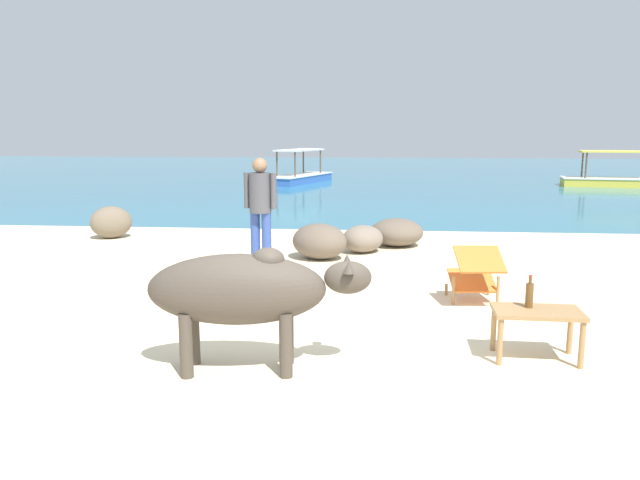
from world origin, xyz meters
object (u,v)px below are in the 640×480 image
object	(u,v)px
bottle	(529,295)
boat_blue	(299,176)
cow	(243,290)
deck_chair_near	(475,272)
person_standing	(260,204)
boat_yellow	(615,179)
low_bench_table	(537,318)

from	to	relation	value
bottle	boat_blue	world-z (taller)	boat_blue
cow	deck_chair_near	bearing A→B (deg)	39.11
person_standing	boat_yellow	size ratio (longest dim) A/B	0.43
person_standing	boat_blue	xyz separation A→B (m)	(-1.22, 14.86, -0.70)
cow	person_standing	world-z (taller)	person_standing
deck_chair_near	boat_blue	xyz separation A→B (m)	(-4.07, 16.56, -0.13)
deck_chair_near	person_standing	xyz separation A→B (m)	(-2.85, 1.70, 0.56)
deck_chair_near	boat_yellow	world-z (taller)	boat_yellow
low_bench_table	deck_chair_near	xyz separation A→B (m)	(-0.25, 1.76, 0.01)
bottle	deck_chair_near	xyz separation A→B (m)	(-0.19, 1.69, -0.19)
boat_blue	boat_yellow	world-z (taller)	same
person_standing	low_bench_table	bearing A→B (deg)	-125.45
person_standing	boat_yellow	distance (m)	17.62
cow	deck_chair_near	distance (m)	3.21
cow	bottle	distance (m)	2.53
bottle	cow	bearing A→B (deg)	-167.59
cow	bottle	size ratio (longest dim) A/B	6.41
cow	boat_blue	xyz separation A→B (m)	(-1.80, 18.80, -0.45)
cow	boat_yellow	world-z (taller)	boat_yellow
boat_blue	boat_yellow	size ratio (longest dim) A/B	1.01
deck_chair_near	low_bench_table	bearing A→B (deg)	-176.28
low_bench_table	deck_chair_near	bearing A→B (deg)	100.26
low_bench_table	person_standing	bearing A→B (deg)	133.92
cow	low_bench_table	bearing A→B (deg)	5.16
low_bench_table	person_standing	size ratio (longest dim) A/B	0.48
cow	boat_blue	bearing A→B (deg)	90.04
bottle	boat_yellow	xyz separation A→B (m)	(7.33, 17.62, -0.32)
bottle	person_standing	size ratio (longest dim) A/B	0.18
deck_chair_near	person_standing	size ratio (longest dim) A/B	0.50
cow	boat_yellow	bearing A→B (deg)	56.25
low_bench_table	boat_blue	size ratio (longest dim) A/B	0.20
cow	boat_blue	distance (m)	18.89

